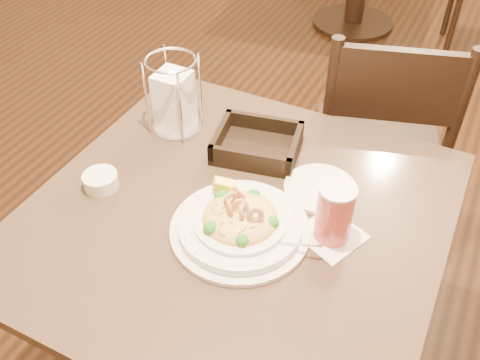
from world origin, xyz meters
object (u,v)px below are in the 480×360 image
at_px(bread_basket, 257,145).
at_px(side_plate, 320,189).
at_px(napkin_caddy, 174,99).
at_px(butter_ramekin, 101,181).
at_px(main_table, 236,277).
at_px(dining_chair_near, 378,144).
at_px(drink_glass, 334,213).
at_px(pasta_bowl, 240,222).

bearing_deg(bread_basket, side_plate, -18.18).
bearing_deg(side_plate, napkin_caddy, 171.76).
xyz_separation_m(bread_basket, butter_ramekin, (-0.27, -0.28, -0.00)).
bearing_deg(main_table, butter_ramekin, -168.34).
xyz_separation_m(dining_chair_near, bread_basket, (-0.22, -0.50, 0.26)).
bearing_deg(napkin_caddy, bread_basket, 0.29).
bearing_deg(drink_glass, bread_basket, 144.51).
relative_size(main_table, pasta_bowl, 2.68).
bearing_deg(dining_chair_near, butter_ramekin, 40.93).
height_order(bread_basket, side_plate, bread_basket).
xyz_separation_m(pasta_bowl, drink_glass, (0.18, 0.08, 0.04)).
distance_m(main_table, side_plate, 0.32).
distance_m(drink_glass, napkin_caddy, 0.53).
distance_m(dining_chair_near, napkin_caddy, 0.75).
xyz_separation_m(drink_glass, side_plate, (-0.07, 0.12, -0.06)).
height_order(dining_chair_near, pasta_bowl, dining_chair_near).
relative_size(main_table, drink_glass, 5.62).
relative_size(dining_chair_near, pasta_bowl, 2.77).
height_order(dining_chair_near, drink_glass, dining_chair_near).
bearing_deg(butter_ramekin, main_table, 11.66).
relative_size(napkin_caddy, butter_ramekin, 2.54).
xyz_separation_m(bread_basket, side_plate, (0.19, -0.06, -0.02)).
bearing_deg(side_plate, drink_glass, -60.65).
xyz_separation_m(pasta_bowl, side_plate, (0.11, 0.20, -0.02)).
height_order(main_table, pasta_bowl, pasta_bowl).
height_order(drink_glass, butter_ramekin, drink_glass).
bearing_deg(napkin_caddy, dining_chair_near, 47.33).
distance_m(main_table, butter_ramekin, 0.41).
distance_m(main_table, drink_glass, 0.37).
height_order(main_table, bread_basket, bread_basket).
bearing_deg(napkin_caddy, butter_ramekin, -97.06).
xyz_separation_m(dining_chair_near, napkin_caddy, (-0.46, -0.50, 0.33)).
distance_m(side_plate, butter_ramekin, 0.51).
bearing_deg(napkin_caddy, main_table, -36.69).
bearing_deg(bread_basket, main_table, -77.00).
bearing_deg(pasta_bowl, dining_chair_near, 79.82).
height_order(napkin_caddy, side_plate, napkin_caddy).
xyz_separation_m(main_table, drink_glass, (0.21, 0.03, 0.30)).
relative_size(dining_chair_near, butter_ramekin, 11.40).
relative_size(dining_chair_near, side_plate, 5.45).
bearing_deg(butter_ramekin, dining_chair_near, 57.64).
height_order(main_table, side_plate, side_plate).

